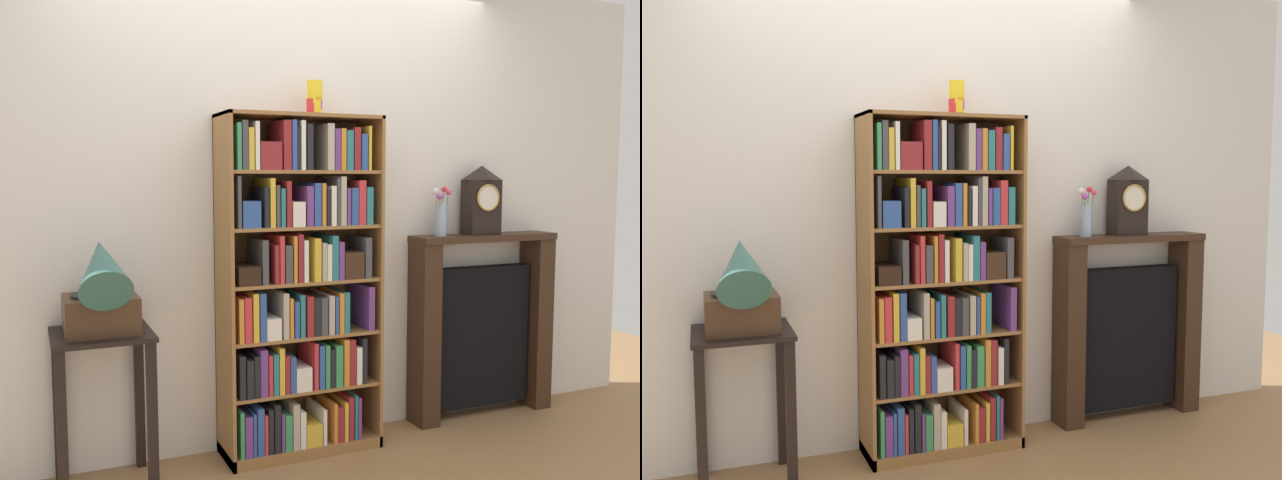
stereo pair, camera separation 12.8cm
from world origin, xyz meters
TOP-DOWN VIEW (x-y plane):
  - ground_plane at (0.00, 0.00)m, footprint 7.59×6.40m
  - wall_back at (0.11, 0.29)m, footprint 4.59×0.08m
  - bookshelf at (-0.01, 0.08)m, footprint 0.83×0.32m
  - cup_stack at (0.09, 0.11)m, footprint 0.08×0.08m
  - side_table_left at (-1.01, 0.03)m, footprint 0.45×0.44m
  - gramophone at (-1.01, -0.04)m, footprint 0.32×0.49m
  - fireplace_mantel at (1.22, 0.16)m, footprint 0.95×0.21m
  - mantel_clock at (1.19, 0.15)m, footprint 0.21×0.13m
  - flower_vase at (0.91, 0.15)m, footprint 0.12×0.11m

SIDE VIEW (x-z plane):
  - ground_plane at x=0.00m, z-range -0.02..0.00m
  - side_table_left at x=-1.01m, z-range 0.15..0.90m
  - fireplace_mantel at x=1.22m, z-range -0.01..1.10m
  - bookshelf at x=-0.01m, z-range -0.04..1.73m
  - gramophone at x=-1.01m, z-range 0.70..1.21m
  - flower_vase at x=0.91m, z-range 1.09..1.38m
  - wall_back at x=0.11m, z-range 0.00..2.60m
  - mantel_clock at x=1.19m, z-range 1.11..1.52m
  - cup_stack at x=0.09m, z-range 1.77..1.95m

